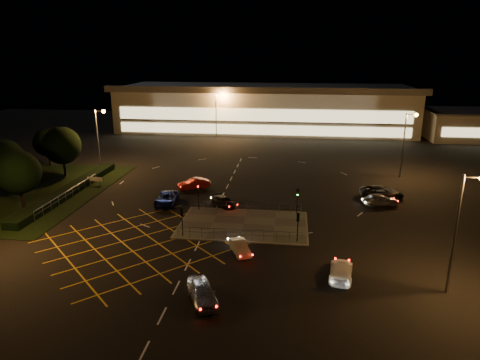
# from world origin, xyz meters

# --- Properties ---
(ground) EXTENTS (180.00, 180.00, 0.00)m
(ground) POSITION_xyz_m (0.00, 0.00, 0.00)
(ground) COLOR black
(ground) RESTS_ON ground
(pedestrian_island) EXTENTS (14.00, 9.00, 0.12)m
(pedestrian_island) POSITION_xyz_m (2.00, -2.00, 0.06)
(pedestrian_island) COLOR #4C4944
(pedestrian_island) RESTS_ON ground
(grass_verge) EXTENTS (18.00, 30.00, 0.08)m
(grass_verge) POSITION_xyz_m (-28.00, 6.00, 0.04)
(grass_verge) COLOR black
(grass_verge) RESTS_ON ground
(hedge) EXTENTS (2.00, 26.00, 1.00)m
(hedge) POSITION_xyz_m (-23.00, 6.00, 0.50)
(hedge) COLOR black
(hedge) RESTS_ON ground
(supermarket) EXTENTS (72.00, 26.50, 10.50)m
(supermarket) POSITION_xyz_m (0.00, 61.95, 5.31)
(supermarket) COLOR beige
(supermarket) RESTS_ON ground
(retail_unit_a) EXTENTS (18.80, 14.80, 6.35)m
(retail_unit_a) POSITION_xyz_m (46.00, 53.97, 3.21)
(retail_unit_a) COLOR beige
(retail_unit_a) RESTS_ON ground
(streetlight_se) EXTENTS (1.78, 0.56, 10.03)m
(streetlight_se) POSITION_xyz_m (20.44, -14.00, 6.56)
(streetlight_se) COLOR slate
(streetlight_se) RESTS_ON ground
(streetlight_nw) EXTENTS (1.78, 0.56, 10.03)m
(streetlight_nw) POSITION_xyz_m (-23.56, 18.00, 6.56)
(streetlight_nw) COLOR slate
(streetlight_nw) RESTS_ON ground
(streetlight_ne) EXTENTS (1.78, 0.56, 10.03)m
(streetlight_ne) POSITION_xyz_m (24.44, 20.00, 6.56)
(streetlight_ne) COLOR slate
(streetlight_ne) RESTS_ON ground
(streetlight_far_left) EXTENTS (1.78, 0.56, 10.03)m
(streetlight_far_left) POSITION_xyz_m (-9.56, 48.00, 6.56)
(streetlight_far_left) COLOR slate
(streetlight_far_left) RESTS_ON ground
(streetlight_far_right) EXTENTS (1.78, 0.56, 10.03)m
(streetlight_far_right) POSITION_xyz_m (30.44, 50.00, 6.56)
(streetlight_far_right) COLOR slate
(streetlight_far_right) RESTS_ON ground
(signal_sw) EXTENTS (0.28, 0.30, 3.15)m
(signal_sw) POSITION_xyz_m (-4.00, -5.99, 2.37)
(signal_sw) COLOR black
(signal_sw) RESTS_ON pedestrian_island
(signal_se) EXTENTS (0.28, 0.30, 3.15)m
(signal_se) POSITION_xyz_m (8.00, -5.99, 2.37)
(signal_se) COLOR black
(signal_se) RESTS_ON pedestrian_island
(signal_nw) EXTENTS (0.28, 0.30, 3.15)m
(signal_nw) POSITION_xyz_m (-4.00, 1.99, 2.37)
(signal_nw) COLOR black
(signal_nw) RESTS_ON pedestrian_island
(signal_ne) EXTENTS (0.28, 0.30, 3.15)m
(signal_ne) POSITION_xyz_m (8.00, 1.99, 2.37)
(signal_ne) COLOR black
(signal_ne) RESTS_ON pedestrian_island
(tree_b) EXTENTS (5.40, 5.40, 7.35)m
(tree_b) POSITION_xyz_m (-32.00, 6.00, 4.64)
(tree_b) COLOR black
(tree_b) RESTS_ON ground
(tree_c) EXTENTS (5.76, 5.76, 7.84)m
(tree_c) POSITION_xyz_m (-28.00, 14.00, 4.95)
(tree_c) COLOR black
(tree_c) RESTS_ON ground
(tree_d) EXTENTS (4.68, 4.68, 6.37)m
(tree_d) POSITION_xyz_m (-34.00, 20.00, 4.02)
(tree_d) COLOR black
(tree_d) RESTS_ON ground
(tree_e) EXTENTS (5.40, 5.40, 7.35)m
(tree_e) POSITION_xyz_m (-26.00, 0.00, 4.64)
(tree_e) COLOR black
(tree_e) RESTS_ON ground
(car_near_silver) EXTENTS (3.60, 4.96, 1.57)m
(car_near_silver) POSITION_xyz_m (0.56, -17.69, 0.78)
(car_near_silver) COLOR #B9BCC1
(car_near_silver) RESTS_ON ground
(car_queue_white) EXTENTS (2.68, 3.89, 1.22)m
(car_queue_white) POSITION_xyz_m (2.45, -9.00, 0.61)
(car_queue_white) COLOR #B8B8B8
(car_queue_white) RESTS_ON ground
(car_left_blue) EXTENTS (3.03, 5.64, 1.50)m
(car_left_blue) POSITION_xyz_m (-8.57, 3.59, 0.75)
(car_left_blue) COLOR #0D1750
(car_left_blue) RESTS_ON ground
(car_far_dkgrey) EXTENTS (4.10, 4.23, 1.22)m
(car_far_dkgrey) POSITION_xyz_m (-1.17, 3.74, 0.61)
(car_far_dkgrey) COLOR black
(car_far_dkgrey) RESTS_ON ground
(car_right_silver) EXTENTS (4.69, 2.62, 1.51)m
(car_right_silver) POSITION_xyz_m (18.49, 6.60, 0.75)
(car_right_silver) COLOR #9EA1A5
(car_right_silver) RESTS_ON ground
(car_circ_red) EXTENTS (4.67, 3.71, 1.49)m
(car_circ_red) POSITION_xyz_m (-6.57, 10.40, 0.74)
(car_circ_red) COLOR maroon
(car_circ_red) RESTS_ON ground
(car_east_grey) EXTENTS (5.70, 2.65, 1.58)m
(car_east_grey) POSITION_xyz_m (19.27, 9.61, 0.79)
(car_east_grey) COLOR black
(car_east_grey) RESTS_ON ground
(car_approach_white) EXTENTS (2.56, 4.91, 1.36)m
(car_approach_white) POSITION_xyz_m (11.72, -12.66, 0.68)
(car_approach_white) COLOR white
(car_approach_white) RESTS_ON ground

